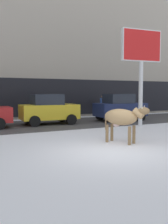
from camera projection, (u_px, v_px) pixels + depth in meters
ground_plane at (113, 152)px, 8.64m from camera, size 120.00×120.00×0.00m
road_strip at (39, 125)px, 15.72m from camera, size 60.00×5.60×0.01m
building_facade at (13, 37)px, 21.12m from camera, size 44.00×6.10×13.00m
cow_tan at (122, 118)px, 10.08m from camera, size 1.22×1.88×1.54m
billboard at (141, 51)px, 14.83m from camera, size 2.53×0.49×5.56m
car_yellow_hatchback at (49, 109)px, 16.08m from camera, size 3.58×2.05×1.86m
car_navy_hatchback at (120, 107)px, 18.11m from camera, size 3.58×2.05×1.86m
pedestrian_near_billboard at (103, 106)px, 20.92m from camera, size 0.36×0.24×1.73m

